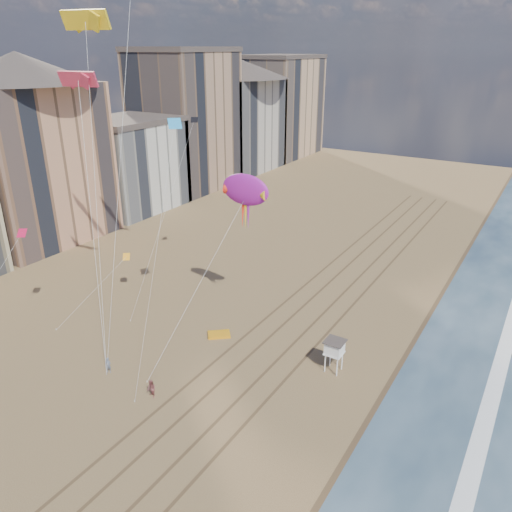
{
  "coord_description": "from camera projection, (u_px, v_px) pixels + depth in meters",
  "views": [
    {
      "loc": [
        24.1,
        -13.46,
        28.98
      ],
      "look_at": [
        -0.08,
        26.0,
        9.5
      ],
      "focal_mm": 35.0,
      "sensor_mm": 36.0,
      "label": 1
    }
  ],
  "objects": [
    {
      "name": "wet_sand",
      "position": [
        467.0,
        327.0,
        55.71
      ],
      "size": [
        260.0,
        260.0,
        0.0
      ],
      "primitive_type": "plane",
      "color": "#42301E",
      "rests_on": "ground"
    },
    {
      "name": "foam",
      "position": [
        508.0,
        338.0,
        53.69
      ],
      "size": [
        260.0,
        260.0,
        0.0
      ],
      "primitive_type": "plane",
      "color": "white",
      "rests_on": "ground"
    },
    {
      "name": "tracks",
      "position": [
        295.0,
        327.0,
        55.77
      ],
      "size": [
        7.68,
        120.0,
        0.01
      ],
      "color": "brown",
      "rests_on": "ground"
    },
    {
      "name": "buildings",
      "position": [
        167.0,
        128.0,
        101.74
      ],
      "size": [
        34.72,
        131.35,
        29.0
      ],
      "color": "#C6B284",
      "rests_on": "ground"
    },
    {
      "name": "lifeguard_stand",
      "position": [
        335.0,
        348.0,
        47.31
      ],
      "size": [
        1.86,
        1.86,
        3.35
      ],
      "color": "white",
      "rests_on": "ground"
    },
    {
      "name": "grounded_kite",
      "position": [
        219.0,
        334.0,
        54.1
      ],
      "size": [
        2.8,
        2.69,
        0.27
      ],
      "primitive_type": "cube",
      "rotation": [
        0.0,
        0.0,
        0.69
      ],
      "color": "orange",
      "rests_on": "ground"
    },
    {
      "name": "show_kite",
      "position": [
        245.0,
        190.0,
        51.24
      ],
      "size": [
        5.0,
        7.84,
        20.45
      ],
      "color": "#A01897",
      "rests_on": "ground"
    },
    {
      "name": "kite_flyer_a",
      "position": [
        108.0,
        365.0,
        47.75
      ],
      "size": [
        0.68,
        0.57,
        1.6
      ],
      "primitive_type": "imported",
      "rotation": [
        0.0,
        0.0,
        0.37
      ],
      "color": "slate",
      "rests_on": "ground"
    },
    {
      "name": "kite_flyer_b",
      "position": [
        151.0,
        389.0,
        44.33
      ],
      "size": [
        1.02,
        0.91,
        1.74
      ],
      "primitive_type": "imported",
      "rotation": [
        0.0,
        0.0,
        -0.36
      ],
      "color": "#8F4A49",
      "rests_on": "ground"
    },
    {
      "name": "parafoils",
      "position": [
        102.0,
        1.0,
        45.87
      ],
      "size": [
        12.18,
        4.44,
        13.97
      ],
      "color": "black",
      "rests_on": "ground"
    },
    {
      "name": "small_kites",
      "position": [
        132.0,
        180.0,
        51.46
      ],
      "size": [
        18.23,
        19.24,
        18.31
      ],
      "color": "#2995DA",
      "rests_on": "ground"
    }
  ]
}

